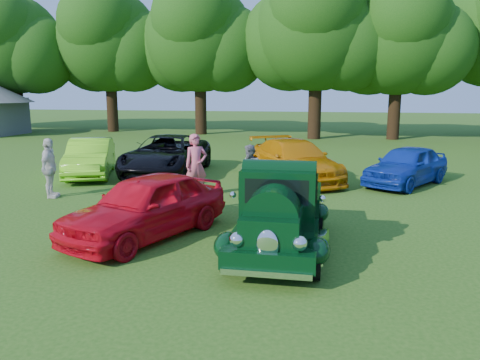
% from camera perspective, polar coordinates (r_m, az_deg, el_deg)
% --- Properties ---
extents(ground, '(120.00, 120.00, 0.00)m').
position_cam_1_polar(ground, '(9.38, -1.08, -9.08)').
color(ground, '#244F12').
rests_on(ground, ground).
extents(hero_pickup, '(2.03, 4.36, 1.70)m').
position_cam_1_polar(hero_pickup, '(9.54, 4.87, -4.11)').
color(hero_pickup, black).
rests_on(hero_pickup, ground).
extents(red_convertible, '(3.15, 4.48, 1.41)m').
position_cam_1_polar(red_convertible, '(10.48, -11.35, -3.09)').
color(red_convertible, red).
rests_on(red_convertible, ground).
extents(back_car_lime, '(2.89, 4.49, 1.40)m').
position_cam_1_polar(back_car_lime, '(18.40, -17.78, 2.61)').
color(back_car_lime, '#6DD01B').
rests_on(back_car_lime, ground).
extents(back_car_black, '(2.63, 5.43, 1.49)m').
position_cam_1_polar(back_car_black, '(18.10, -8.93, 3.03)').
color(back_car_black, black).
rests_on(back_car_black, ground).
extents(back_car_orange, '(4.17, 5.30, 1.44)m').
position_cam_1_polar(back_car_orange, '(16.82, 6.70, 2.39)').
color(back_car_orange, '#C77407').
rests_on(back_car_orange, ground).
extents(back_car_blue, '(3.50, 4.15, 1.34)m').
position_cam_1_polar(back_car_blue, '(16.87, 19.62, 1.68)').
color(back_car_blue, '#0D2A99').
rests_on(back_car_blue, ground).
extents(spectator_pink, '(0.83, 0.77, 1.91)m').
position_cam_1_polar(spectator_pink, '(14.19, -5.37, 1.77)').
color(spectator_pink, '#CC546A').
rests_on(spectator_pink, ground).
extents(spectator_grey, '(0.93, 0.96, 1.56)m').
position_cam_1_polar(spectator_grey, '(14.34, 1.21, 1.22)').
color(spectator_grey, slate).
rests_on(spectator_grey, ground).
extents(spectator_white, '(0.68, 1.13, 1.80)m').
position_cam_1_polar(spectator_white, '(15.08, -22.21, 1.34)').
color(spectator_white, silver).
rests_on(spectator_white, ground).
extents(tree_line, '(63.13, 10.27, 12.15)m').
position_cam_1_polar(tree_line, '(32.94, 7.22, 17.56)').
color(tree_line, black).
rests_on(tree_line, ground).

